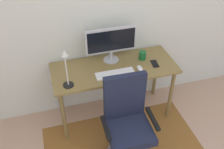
# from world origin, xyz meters

# --- Properties ---
(wall_back) EXTENTS (6.00, 0.10, 2.60)m
(wall_back) POSITION_xyz_m (0.00, 2.20, 1.30)
(wall_back) COLOR silver
(wall_back) RESTS_ON ground
(desk) EXTENTS (1.42, 0.57, 0.76)m
(desk) POSITION_xyz_m (0.09, 1.84, 0.67)
(desk) COLOR olive
(desk) RESTS_ON ground
(monitor) EXTENTS (0.58, 0.18, 0.41)m
(monitor) POSITION_xyz_m (0.09, 1.99, 1.01)
(monitor) COLOR #B2B2B7
(monitor) RESTS_ON desk
(keyboard) EXTENTS (0.43, 0.13, 0.02)m
(keyboard) POSITION_xyz_m (0.05, 1.71, 0.77)
(keyboard) COLOR white
(keyboard) RESTS_ON desk
(computer_mouse) EXTENTS (0.06, 0.10, 0.03)m
(computer_mouse) POSITION_xyz_m (0.34, 1.72, 0.77)
(computer_mouse) COLOR white
(computer_mouse) RESTS_ON desk
(coffee_cup) EXTENTS (0.09, 0.09, 0.10)m
(coffee_cup) POSITION_xyz_m (0.45, 1.91, 0.81)
(coffee_cup) COLOR #175F2B
(coffee_cup) RESTS_ON desk
(cell_phone) EXTENTS (0.08, 0.15, 0.01)m
(cell_phone) POSITION_xyz_m (0.55, 1.77, 0.76)
(cell_phone) COLOR black
(cell_phone) RESTS_ON desk
(desk_lamp) EXTENTS (0.11, 0.11, 0.43)m
(desk_lamp) POSITION_xyz_m (-0.46, 1.66, 1.02)
(desk_lamp) COLOR black
(desk_lamp) RESTS_ON desk
(office_chair) EXTENTS (0.53, 0.49, 1.02)m
(office_chair) POSITION_xyz_m (0.04, 1.22, 0.42)
(office_chair) COLOR slate
(office_chair) RESTS_ON ground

